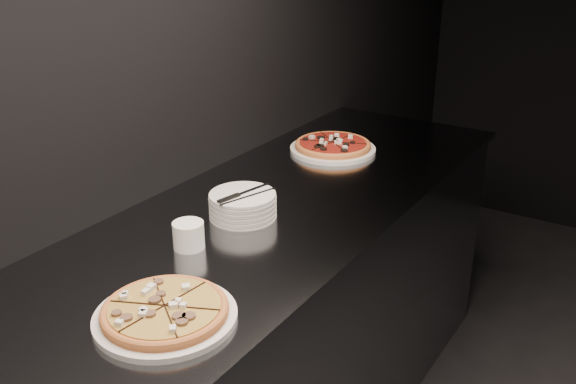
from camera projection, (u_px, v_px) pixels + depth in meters
The scene contains 7 objects.
wall_left at pixel (155, 44), 1.94m from camera, with size 0.02×5.00×2.80m, color black.
counter at pixel (260, 341), 2.13m from camera, with size 0.74×2.44×0.92m.
pizza_mushroom at pixel (165, 312), 1.43m from camera, with size 0.38×0.38×0.04m.
pizza_tomato at pixel (333, 146), 2.48m from camera, with size 0.38×0.38×0.04m.
plate_stack at pixel (243, 205), 1.93m from camera, with size 0.20×0.20×0.08m.
cutlery at pixel (241, 195), 1.90m from camera, with size 0.11×0.20×0.01m.
ramekin at pixel (189, 234), 1.74m from camera, with size 0.09×0.09×0.08m.
Camera 1 is at (-1.10, -1.43, 1.75)m, focal length 40.00 mm.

